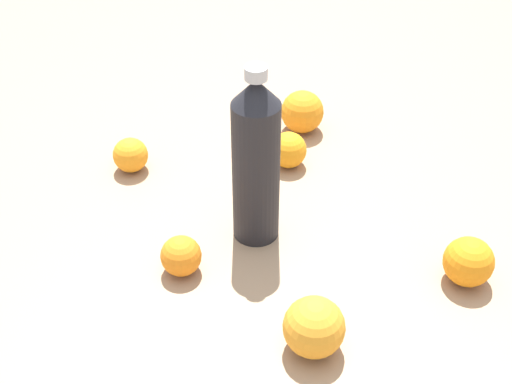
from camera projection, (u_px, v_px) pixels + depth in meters
The scene contains 8 objects.
ground_plane at pixel (276, 237), 1.09m from camera, with size 2.40×2.40×0.00m, color #9E7F60.
water_bottle at pixel (256, 161), 1.01m from camera, with size 0.07×0.07×0.29m.
orange_0 at pixel (290, 150), 1.22m from camera, with size 0.06×0.06×0.06m, color orange.
orange_1 at pixel (468, 262), 1.00m from camera, with size 0.07×0.07×0.07m, color orange.
orange_2 at pixel (181, 256), 1.01m from camera, with size 0.06×0.06×0.06m, color orange.
orange_3 at pixel (302, 112), 1.31m from camera, with size 0.08×0.08×0.08m, color orange.
orange_4 at pixel (314, 327), 0.89m from camera, with size 0.08×0.08×0.08m, color orange.
orange_5 at pixel (131, 155), 1.21m from camera, with size 0.06×0.06×0.06m, color orange.
Camera 1 is at (0.08, -0.81, 0.73)m, focal length 49.25 mm.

